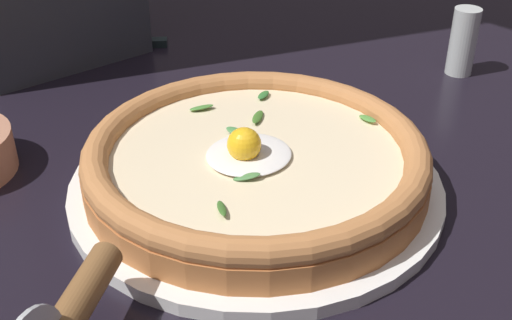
{
  "coord_description": "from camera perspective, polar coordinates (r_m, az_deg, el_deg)",
  "views": [
    {
      "loc": [
        -0.27,
        -0.4,
        0.33
      ],
      "look_at": [
        0.02,
        -0.01,
        0.03
      ],
      "focal_mm": 45.99,
      "sensor_mm": 36.0,
      "label": 1
    }
  ],
  "objects": [
    {
      "name": "table_knife",
      "position": [
        0.91,
        -12.8,
        9.77
      ],
      "size": [
        0.2,
        0.14,
        0.01
      ],
      "color": "silver",
      "rests_on": "ground"
    },
    {
      "name": "pizza",
      "position": [
        0.57,
        -0.01,
        0.1
      ],
      "size": [
        0.3,
        0.3,
        0.06
      ],
      "color": "#BE713A",
      "rests_on": "pizza_plate"
    },
    {
      "name": "pizza_plate",
      "position": [
        0.59,
        0.0,
        -2.17
      ],
      "size": [
        0.33,
        0.33,
        0.01
      ],
      "primitive_type": "cylinder",
      "color": "white",
      "rests_on": "ground"
    },
    {
      "name": "ground_plane",
      "position": [
        0.59,
        -2.55,
        -4.15
      ],
      "size": [
        2.4,
        2.4,
        0.03
      ],
      "primitive_type": "cube",
      "color": "black",
      "rests_on": "ground"
    },
    {
      "name": "pepper_shaker",
      "position": [
        0.84,
        17.57,
        9.79
      ],
      "size": [
        0.03,
        0.03,
        0.08
      ],
      "primitive_type": "cylinder",
      "color": "silver",
      "rests_on": "ground"
    }
  ]
}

